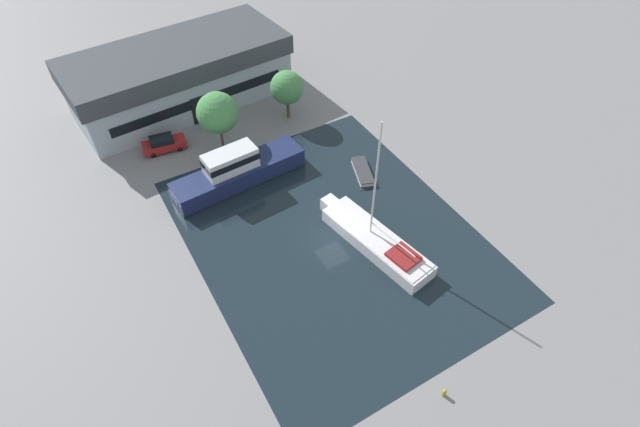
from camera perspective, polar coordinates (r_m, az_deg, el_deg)
ground_plane at (r=44.22m, az=1.46°, el=-2.69°), size 440.00×440.00×0.00m
water_canal at (r=44.22m, az=1.46°, el=-2.68°), size 23.12×29.64×0.01m
warehouse_building at (r=61.06m, az=-15.76°, el=15.00°), size 25.28×12.63×6.76m
quay_tree_near_building at (r=55.97m, az=-3.80°, el=14.16°), size 3.68×3.68×5.68m
quay_tree_by_water at (r=51.36m, az=-11.64°, el=11.20°), size 4.18×4.18×6.78m
parked_car at (r=55.11m, az=-17.44°, el=7.63°), size 4.64×2.32×1.67m
sailboat_moored at (r=43.22m, az=6.31°, el=-3.05°), size 4.81×12.35×12.69m
motor_cruiser at (r=49.00m, az=-9.46°, el=4.82°), size 13.59×4.22×3.97m
small_dinghy at (r=50.26m, az=4.88°, el=4.81°), size 2.73×4.41×0.52m
mooring_bollard at (r=36.92m, az=14.02°, el=-19.24°), size 0.30×0.30×0.70m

